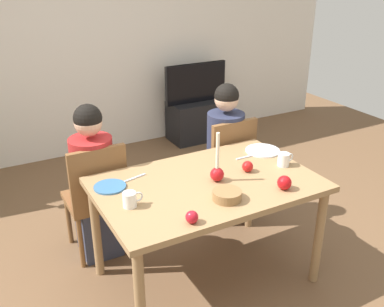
{
  "coord_description": "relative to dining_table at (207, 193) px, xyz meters",
  "views": [
    {
      "loc": [
        -1.27,
        -2.12,
        2.05
      ],
      "look_at": [
        0.0,
        0.2,
        0.87
      ],
      "focal_mm": 41.0,
      "sensor_mm": 36.0,
      "label": 1
    }
  ],
  "objects": [
    {
      "name": "fork_right",
      "position": [
        0.44,
        0.19,
        0.09
      ],
      "size": [
        0.18,
        0.01,
        0.01
      ],
      "primitive_type": "cube",
      "rotation": [
        0.0,
        0.0,
        0.0
      ],
      "color": "silver",
      "rests_on": "dining_table"
    },
    {
      "name": "chair_right",
      "position": [
        0.55,
        0.61,
        -0.15
      ],
      "size": [
        0.4,
        0.4,
        0.9
      ],
      "color": "brown",
      "rests_on": "ground"
    },
    {
      "name": "back_wall",
      "position": [
        0.0,
        2.6,
        0.63
      ],
      "size": [
        6.4,
        0.1,
        2.6
      ],
      "primitive_type": "cube",
      "color": "silver",
      "rests_on": "ground"
    },
    {
      "name": "apple_by_left_plate",
      "position": [
        -0.31,
        -0.37,
        0.12
      ],
      "size": [
        0.07,
        0.07,
        0.07
      ],
      "primitive_type": "sphere",
      "color": "red",
      "rests_on": "dining_table"
    },
    {
      "name": "apple_by_right_mug",
      "position": [
        0.37,
        -0.31,
        0.13
      ],
      "size": [
        0.09,
        0.09,
        0.09
      ],
      "primitive_type": "sphere",
      "color": "red",
      "rests_on": "dining_table"
    },
    {
      "name": "bowl_walnuts",
      "position": [
        -0.01,
        -0.25,
        0.11
      ],
      "size": [
        0.17,
        0.17,
        0.06
      ],
      "primitive_type": "cylinder",
      "color": "olive",
      "rests_on": "dining_table"
    },
    {
      "name": "mug_right",
      "position": [
        0.58,
        -0.04,
        0.13
      ],
      "size": [
        0.12,
        0.08,
        0.09
      ],
      "color": "white",
      "rests_on": "dining_table"
    },
    {
      "name": "person_right_child",
      "position": [
        0.55,
        0.64,
        -0.1
      ],
      "size": [
        0.3,
        0.3,
        1.17
      ],
      "color": "#33384C",
      "rests_on": "ground"
    },
    {
      "name": "tv_stand",
      "position": [
        1.2,
        2.3,
        -0.43
      ],
      "size": [
        0.64,
        0.4,
        0.48
      ],
      "primitive_type": "cube",
      "color": "black",
      "rests_on": "ground"
    },
    {
      "name": "ground_plane",
      "position": [
        0.0,
        0.0,
        -0.67
      ],
      "size": [
        7.68,
        7.68,
        0.0
      ],
      "primitive_type": "plane",
      "color": "brown"
    },
    {
      "name": "mug_left",
      "position": [
        -0.54,
        -0.05,
        0.13
      ],
      "size": [
        0.12,
        0.08,
        0.09
      ],
      "color": "white",
      "rests_on": "dining_table"
    },
    {
      "name": "plate_right",
      "position": [
        0.6,
        0.22,
        0.09
      ],
      "size": [
        0.25,
        0.25,
        0.01
      ],
      "primitive_type": "cylinder",
      "color": "silver",
      "rests_on": "dining_table"
    },
    {
      "name": "person_left_child",
      "position": [
        -0.55,
        0.64,
        -0.1
      ],
      "size": [
        0.3,
        0.3,
        1.17
      ],
      "color": "#33384C",
      "rests_on": "ground"
    },
    {
      "name": "tv",
      "position": [
        1.2,
        2.3,
        0.04
      ],
      "size": [
        0.79,
        0.05,
        0.46
      ],
      "color": "black",
      "rests_on": "tv_stand"
    },
    {
      "name": "chair_left",
      "position": [
        -0.55,
        0.61,
        -0.15
      ],
      "size": [
        0.4,
        0.4,
        0.9
      ],
      "color": "brown",
      "rests_on": "ground"
    },
    {
      "name": "fork_left",
      "position": [
        -0.39,
        0.26,
        0.09
      ],
      "size": [
        0.18,
        0.06,
        0.01
      ],
      "primitive_type": "cube",
      "rotation": [
        0.0,
        0.0,
        0.25
      ],
      "color": "silver",
      "rests_on": "dining_table"
    },
    {
      "name": "apple_near_candle",
      "position": [
        0.31,
        0.0,
        0.12
      ],
      "size": [
        0.07,
        0.07,
        0.07
      ],
      "primitive_type": "sphere",
      "color": "red",
      "rests_on": "dining_table"
    },
    {
      "name": "dining_table",
      "position": [
        0.0,
        0.0,
        0.0
      ],
      "size": [
        1.4,
        0.9,
        0.75
      ],
      "color": "#99754C",
      "rests_on": "ground"
    },
    {
      "name": "plate_left",
      "position": [
        -0.57,
        0.22,
        0.09
      ],
      "size": [
        0.2,
        0.2,
        0.01
      ],
      "primitive_type": "cylinder",
      "color": "teal",
      "rests_on": "dining_table"
    },
    {
      "name": "candle_centerpiece",
      "position": [
        0.06,
        -0.02,
        0.15
      ],
      "size": [
        0.09,
        0.09,
        0.33
      ],
      "color": "red",
      "rests_on": "dining_table"
    }
  ]
}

